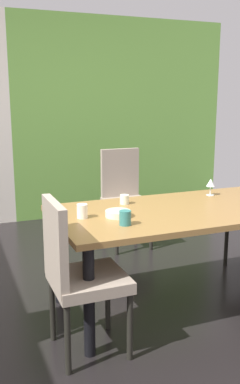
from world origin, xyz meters
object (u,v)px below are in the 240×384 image
object	(u,v)px
dining_table	(191,218)
cup_north	(125,218)
cup_right	(82,211)
chair_left_near	(76,269)
cup_left	(124,199)
wine_glass_rear	(211,183)
serving_bowl_west	(118,214)
chair_head_far	(124,193)

from	to	relation	value
dining_table	cup_north	size ratio (longest dim) A/B	21.50
cup_right	cup_north	distance (m)	0.33
dining_table	chair_left_near	world-z (taller)	chair_left_near
chair_left_near	cup_north	xyz separation A→B (m)	(0.36, 0.10, 0.26)
cup_left	wine_glass_rear	bearing A→B (deg)	0.46
chair_left_near	cup_left	xyz separation A→B (m)	(0.56, 0.60, 0.24)
cup_right	chair_left_near	bearing A→B (deg)	-113.34
dining_table	cup_right	world-z (taller)	cup_right
cup_north	serving_bowl_west	bearing A→B (deg)	81.50
chair_left_near	serving_bowl_west	world-z (taller)	chair_left_near
chair_head_far	cup_left	bearing A→B (deg)	67.83
chair_head_far	cup_right	world-z (taller)	chair_head_far
dining_table	serving_bowl_west	xyz separation A→B (m)	(-0.59, -0.03, 0.10)
chair_head_far	serving_bowl_west	xyz separation A→B (m)	(-0.64, -1.44, 0.22)
wine_glass_rear	cup_right	bearing A→B (deg)	-167.81
cup_right	cup_north	xyz separation A→B (m)	(0.21, -0.25, -0.00)
cup_left	cup_north	xyz separation A→B (m)	(-0.20, -0.50, 0.01)
wine_glass_rear	cup_north	size ratio (longest dim) A/B	1.46
cup_right	cup_north	world-z (taller)	same
dining_table	chair_head_far	distance (m)	1.42
dining_table	chair_left_near	bearing A→B (deg)	-161.87
cup_right	cup_north	bearing A→B (deg)	-50.93
wine_glass_rear	serving_bowl_west	xyz separation A→B (m)	(-0.94, -0.31, -0.08)
wine_glass_rear	cup_north	xyz separation A→B (m)	(-0.97, -0.51, -0.05)
chair_head_far	chair_left_near	bearing A→B (deg)	59.50
chair_left_near	serving_bowl_west	bearing A→B (deg)	127.18
dining_table	cup_left	distance (m)	0.51
chair_left_near	cup_north	world-z (taller)	chair_left_near
serving_bowl_west	cup_left	bearing A→B (deg)	60.48
chair_left_near	wine_glass_rear	xyz separation A→B (m)	(1.32, 0.60, 0.31)
dining_table	chair_head_far	bearing A→B (deg)	88.08
cup_right	serving_bowl_west	bearing A→B (deg)	-13.39
wine_glass_rear	cup_right	distance (m)	1.20
wine_glass_rear	cup_right	size ratio (longest dim) A/B	1.45
serving_bowl_west	cup_left	world-z (taller)	cup_left
serving_bowl_west	cup_right	bearing A→B (deg)	166.61
wine_glass_rear	cup_north	distance (m)	1.09
cup_left	cup_north	distance (m)	0.54
dining_table	cup_right	size ratio (longest dim) A/B	21.31
chair_left_near	cup_right	world-z (taller)	chair_left_near
chair_head_far	wine_glass_rear	size ratio (longest dim) A/B	7.35
wine_glass_rear	serving_bowl_west	size ratio (longest dim) A/B	0.79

